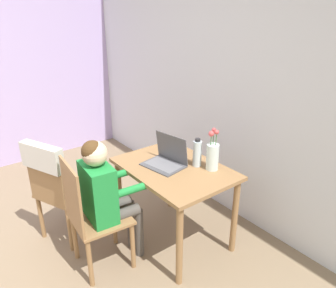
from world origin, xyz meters
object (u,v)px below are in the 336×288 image
at_px(chair_occupied, 91,216).
at_px(water_bottle, 197,153).
at_px(person_seated, 104,190).
at_px(flower_vase, 213,155).
at_px(chair_spare, 53,178).
at_px(laptop, 167,158).

xyz_separation_m(chair_occupied, water_bottle, (0.20, 0.85, 0.35)).
distance_m(person_seated, flower_vase, 0.86).
bearing_deg(chair_occupied, chair_spare, 16.71).
height_order(laptop, flower_vase, flower_vase).
xyz_separation_m(laptop, water_bottle, (0.17, 0.18, 0.05)).
bearing_deg(water_bottle, person_seated, -104.60).
relative_size(chair_occupied, chair_spare, 0.99).
xyz_separation_m(chair_occupied, flower_vase, (0.32, 0.91, 0.36)).
relative_size(chair_occupied, flower_vase, 2.71).
xyz_separation_m(chair_spare, water_bottle, (0.67, 0.95, 0.19)).
distance_m(chair_spare, flower_vase, 1.29).
bearing_deg(person_seated, flower_vase, -106.43).
distance_m(laptop, flower_vase, 0.37).
distance_m(chair_spare, water_bottle, 1.18).
relative_size(chair_spare, person_seated, 0.88).
height_order(chair_spare, water_bottle, water_bottle).
height_order(chair_spare, person_seated, person_seated).
bearing_deg(water_bottle, laptop, -133.20).
distance_m(chair_spare, laptop, 0.93).
xyz_separation_m(person_seated, water_bottle, (0.19, 0.73, 0.16)).
xyz_separation_m(person_seated, flower_vase, (0.31, 0.79, 0.17)).
relative_size(chair_spare, flower_vase, 2.73).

